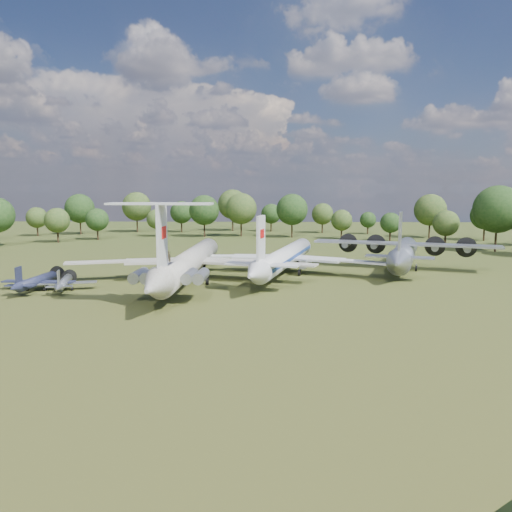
# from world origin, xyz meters

# --- Properties ---
(ground) EXTENTS (300.00, 300.00, 0.00)m
(ground) POSITION_xyz_m (0.00, 0.00, 0.00)
(ground) COLOR #203F15
(ground) RESTS_ON ground
(il62_airliner) EXTENTS (43.21, 55.34, 5.31)m
(il62_airliner) POSITION_xyz_m (-2.24, -0.33, 2.66)
(il62_airliner) COLOR silver
(il62_airliner) RESTS_ON ground
(tu104_jet) EXTENTS (46.76, 55.57, 4.83)m
(tu104_jet) POSITION_xyz_m (13.55, 7.83, 2.41)
(tu104_jet) COLOR #BDBDBD
(tu104_jet) RESTS_ON ground
(an12_transport) EXTENTS (44.34, 46.92, 5.03)m
(an12_transport) POSITION_xyz_m (36.09, 13.36, 2.52)
(an12_transport) COLOR #94969B
(an12_transport) RESTS_ON ground
(small_prop_west) EXTENTS (11.70, 15.49, 2.20)m
(small_prop_west) POSITION_xyz_m (-24.33, -7.80, 1.10)
(small_prop_west) COLOR black
(small_prop_west) RESTS_ON ground
(small_prop_northwest) EXTENTS (12.21, 14.73, 1.89)m
(small_prop_northwest) POSITION_xyz_m (-20.19, -7.81, 0.94)
(small_prop_northwest) COLOR #9FA1A7
(small_prop_northwest) RESTS_ON ground
(person_on_il62) EXTENTS (0.71, 0.55, 1.75)m
(person_on_il62) POSITION_xyz_m (-2.67, -15.19, 6.19)
(person_on_il62) COLOR olive
(person_on_il62) RESTS_ON il62_airliner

